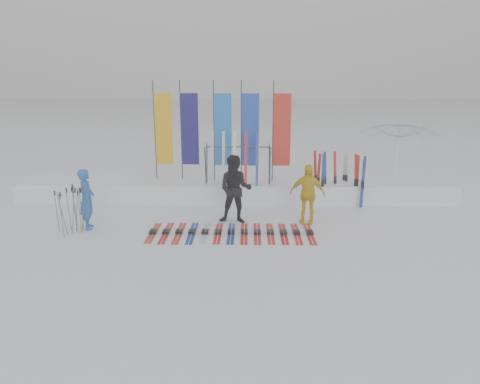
{
  "coord_description": "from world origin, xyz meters",
  "views": [
    {
      "loc": [
        0.41,
        -10.28,
        4.09
      ],
      "look_at": [
        0.2,
        1.6,
        1.0
      ],
      "focal_mm": 35.0,
      "sensor_mm": 36.0,
      "label": 1
    }
  ],
  "objects_px": {
    "person_blue": "(87,199)",
    "person_yellow": "(307,194)",
    "person_black": "(235,189)",
    "ski_rack": "(238,159)",
    "tent_canopy": "(397,157)",
    "ski_row": "(231,232)"
  },
  "relations": [
    {
      "from": "person_black",
      "to": "ski_row",
      "type": "xyz_separation_m",
      "value": [
        -0.09,
        -0.93,
        -0.91
      ]
    },
    {
      "from": "person_blue",
      "to": "person_yellow",
      "type": "height_order",
      "value": "person_yellow"
    },
    {
      "from": "person_black",
      "to": "ski_row",
      "type": "height_order",
      "value": "person_black"
    },
    {
      "from": "person_blue",
      "to": "ski_rack",
      "type": "height_order",
      "value": "ski_rack"
    },
    {
      "from": "person_black",
      "to": "person_yellow",
      "type": "height_order",
      "value": "person_black"
    },
    {
      "from": "person_yellow",
      "to": "ski_rack",
      "type": "relative_size",
      "value": 0.81
    },
    {
      "from": "person_blue",
      "to": "person_yellow",
      "type": "distance_m",
      "value": 5.89
    },
    {
      "from": "tent_canopy",
      "to": "ski_row",
      "type": "bearing_deg",
      "value": -141.96
    },
    {
      "from": "ski_row",
      "to": "person_yellow",
      "type": "bearing_deg",
      "value": 24.77
    },
    {
      "from": "tent_canopy",
      "to": "person_yellow",
      "type": "bearing_deg",
      "value": -135.71
    },
    {
      "from": "person_blue",
      "to": "tent_canopy",
      "type": "bearing_deg",
      "value": -83.72
    },
    {
      "from": "person_blue",
      "to": "ski_row",
      "type": "bearing_deg",
      "value": -111.95
    },
    {
      "from": "ski_row",
      "to": "ski_rack",
      "type": "bearing_deg",
      "value": 87.99
    },
    {
      "from": "person_black",
      "to": "ski_rack",
      "type": "xyz_separation_m",
      "value": [
        0.02,
        2.12,
        0.44
      ]
    },
    {
      "from": "person_blue",
      "to": "ski_rack",
      "type": "relative_size",
      "value": 0.8
    },
    {
      "from": "person_blue",
      "to": "ski_row",
      "type": "relative_size",
      "value": 0.38
    },
    {
      "from": "tent_canopy",
      "to": "person_blue",
      "type": "bearing_deg",
      "value": -157.09
    },
    {
      "from": "person_black",
      "to": "person_yellow",
      "type": "distance_m",
      "value": 1.97
    },
    {
      "from": "person_blue",
      "to": "ski_rack",
      "type": "bearing_deg",
      "value": -72.14
    },
    {
      "from": "person_yellow",
      "to": "ski_row",
      "type": "height_order",
      "value": "person_yellow"
    },
    {
      "from": "person_blue",
      "to": "tent_canopy",
      "type": "xyz_separation_m",
      "value": [
        9.28,
        3.92,
        0.43
      ]
    },
    {
      "from": "tent_canopy",
      "to": "ski_rack",
      "type": "bearing_deg",
      "value": -167.08
    }
  ]
}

